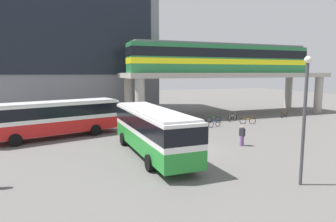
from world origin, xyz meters
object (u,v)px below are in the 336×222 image
at_px(train, 223,58).
at_px(bicycle_black, 199,122).
at_px(bicycle_blue, 215,124).
at_px(bicycle_silver, 232,118).
at_px(bicycle_brown, 284,115).
at_px(pedestrian_walking_across, 242,136).
at_px(bus_main, 152,127).
at_px(station_building, 67,42).
at_px(bicycle_green, 214,120).
at_px(bicycle_orange, 248,121).
at_px(bus_secondary, 56,115).

relative_size(train, bicycle_black, 14.38).
bearing_deg(bicycle_blue, bicycle_silver, 33.82).
height_order(bicycle_silver, bicycle_brown, same).
bearing_deg(pedestrian_walking_across, bus_main, -179.74).
height_order(station_building, pedestrian_walking_across, station_building).
bearing_deg(bicycle_blue, pedestrian_walking_across, -103.86).
distance_m(bus_main, bicycle_black, 12.24).
bearing_deg(bicycle_brown, station_building, 148.02).
bearing_deg(station_building, train, -29.52).
xyz_separation_m(station_building, pedestrian_walking_across, (11.93, -26.33, -9.36)).
height_order(bicycle_black, bicycle_green, same).
height_order(train, bicycle_brown, train).
bearing_deg(train, bicycle_silver, -107.47).
height_order(station_building, bus_main, station_building).
height_order(station_building, train, station_building).
xyz_separation_m(train, bicycle_brown, (6.17, -4.97, -7.27)).
relative_size(bicycle_green, pedestrian_walking_across, 1.08).
distance_m(bus_main, bicycle_blue, 12.22).
xyz_separation_m(train, bus_main, (-14.75, -15.44, -5.64)).
bearing_deg(bicycle_silver, bicycle_blue, -146.18).
xyz_separation_m(bicycle_brown, bicycle_orange, (-7.25, -2.41, 0.00)).
xyz_separation_m(bicycle_blue, bicycle_orange, (4.37, 0.30, 0.00)).
distance_m(bus_main, bicycle_green, 14.68).
relative_size(bus_main, bus_secondary, 0.98).
bearing_deg(bus_secondary, bicycle_silver, 6.40).
distance_m(bus_main, bicycle_brown, 23.45).
relative_size(bus_secondary, bicycle_orange, 6.69).
xyz_separation_m(bus_secondary, bicycle_brown, (27.18, 2.31, -1.63)).
bearing_deg(bicycle_brown, bus_main, -153.42).
relative_size(bus_secondary, bicycle_brown, 6.78).
distance_m(bicycle_brown, bicycle_green, 10.42).
relative_size(bicycle_orange, pedestrian_walking_across, 1.05).
height_order(train, bicycle_silver, train).
bearing_deg(pedestrian_walking_across, station_building, 114.38).
bearing_deg(bicycle_green, station_building, 132.81).
bearing_deg(bicycle_green, bicycle_blue, -116.97).
xyz_separation_m(bus_main, bicycle_green, (10.50, 10.12, -1.63)).
distance_m(bicycle_blue, pedestrian_walking_across, 7.97).
xyz_separation_m(train, bicycle_orange, (-1.08, -7.38, -7.27)).
bearing_deg(bicycle_blue, bicycle_black, 133.13).
height_order(station_building, bus_secondary, station_building).
distance_m(bicycle_brown, pedestrian_walking_across, 17.09).
distance_m(bus_main, bicycle_silver, 16.81).
height_order(bicycle_green, bicycle_blue, same).
relative_size(bus_secondary, bicycle_black, 6.32).
relative_size(bicycle_silver, bicycle_brown, 1.01).
xyz_separation_m(bicycle_orange, pedestrian_walking_across, (-6.28, -8.03, 0.39)).
xyz_separation_m(bus_main, bicycle_silver, (13.15, 10.34, -1.63)).
height_order(train, bicycle_blue, train).
bearing_deg(bus_main, bicycle_silver, 38.17).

